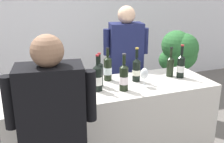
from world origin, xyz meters
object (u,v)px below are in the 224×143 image
object	(u,v)px
wine_bottle_9	(57,87)
ice_bucket	(53,80)
wine_bottle_2	(170,66)
wine_bottle_3	(37,89)
wine_bottle_8	(19,93)
wine_bottle_5	(98,78)
wine_bottle_4	(108,68)
wine_bottle_7	(99,73)
wine_bottle_6	(136,69)
potted_shrub	(178,63)
wine_bottle_0	(124,77)
person_server	(125,76)
wine_glass	(144,74)
wine_bottle_1	(181,66)

from	to	relation	value
wine_bottle_9	ice_bucket	bearing A→B (deg)	90.24
wine_bottle_2	wine_bottle_9	size ratio (longest dim) A/B	0.94
wine_bottle_3	wine_bottle_8	distance (m)	0.17
wine_bottle_3	wine_bottle_5	world-z (taller)	wine_bottle_5
wine_bottle_4	wine_bottle_8	size ratio (longest dim) A/B	1.01
wine_bottle_3	wine_bottle_7	xyz separation A→B (m)	(0.59, 0.17, 0.02)
wine_bottle_6	potted_shrub	xyz separation A→B (m)	(1.08, 0.87, -0.28)
wine_bottle_0	ice_bucket	bearing A→B (deg)	162.05
wine_bottle_7	wine_bottle_2	bearing A→B (deg)	0.91
wine_bottle_8	person_server	xyz separation A→B (m)	(1.25, 0.83, -0.28)
wine_bottle_4	wine_bottle_9	size ratio (longest dim) A/B	1.00
wine_bottle_7	wine_bottle_0	bearing A→B (deg)	-46.47
person_server	potted_shrub	size ratio (longest dim) A/B	1.30
wine_bottle_2	ice_bucket	distance (m)	1.22
wine_bottle_7	wine_glass	xyz separation A→B (m)	(0.39, -0.16, -0.01)
wine_bottle_8	potted_shrub	xyz separation A→B (m)	(2.20, 1.13, -0.28)
wine_bottle_2	wine_glass	bearing A→B (deg)	-156.42
wine_bottle_5	person_server	size ratio (longest dim) A/B	0.20
wine_bottle_2	person_server	bearing A→B (deg)	115.17
wine_bottle_9	wine_bottle_3	bearing A→B (deg)	167.61
wine_bottle_1	wine_bottle_8	xyz separation A→B (m)	(-1.60, -0.20, 0.01)
wine_bottle_0	wine_bottle_4	xyz separation A→B (m)	(-0.04, 0.31, -0.00)
wine_bottle_5	wine_glass	xyz separation A→B (m)	(0.45, -0.05, -0.00)
wine_bottle_0	wine_bottle_8	distance (m)	0.91
wine_bottle_4	wine_bottle_8	world-z (taller)	wine_bottle_4
wine_bottle_6	wine_bottle_9	xyz separation A→B (m)	(-0.82, -0.21, 0.00)
wine_bottle_3	potted_shrub	distance (m)	2.32
wine_bottle_0	wine_bottle_5	size ratio (longest dim) A/B	1.02
wine_bottle_0	wine_bottle_4	distance (m)	0.31
wine_bottle_9	person_server	world-z (taller)	person_server
wine_bottle_4	wine_bottle_7	size ratio (longest dim) A/B	1.03
wine_bottle_7	person_server	world-z (taller)	person_server
wine_glass	wine_bottle_8	bearing A→B (deg)	-174.86
wine_bottle_8	wine_bottle_4	bearing A→B (deg)	24.15
wine_bottle_0	person_server	size ratio (longest dim) A/B	0.21
wine_bottle_3	wine_bottle_0	bearing A→B (deg)	-1.18
wine_bottle_5	wine_glass	bearing A→B (deg)	-6.61
wine_bottle_6	wine_bottle_7	world-z (taller)	wine_bottle_6
wine_bottle_7	potted_shrub	distance (m)	1.73
wine_bottle_4	wine_glass	world-z (taller)	wine_bottle_4
wine_bottle_1	wine_bottle_4	size ratio (longest dim) A/B	1.04
wine_bottle_6	wine_bottle_8	distance (m)	1.15
wine_bottle_4	wine_bottle_6	xyz separation A→B (m)	(0.26, -0.12, -0.00)
wine_bottle_4	wine_bottle_8	xyz separation A→B (m)	(-0.86, -0.39, 0.01)
wine_bottle_1	potted_shrub	bearing A→B (deg)	57.01
wine_bottle_4	wine_bottle_6	size ratio (longest dim) A/B	0.98
wine_bottle_2	wine_bottle_9	world-z (taller)	wine_bottle_9
wine_bottle_2	wine_bottle_5	xyz separation A→B (m)	(-0.84, -0.12, 0.01)
wine_bottle_2	wine_bottle_7	world-z (taller)	wine_bottle_7
wine_bottle_5	wine_bottle_6	size ratio (longest dim) A/B	0.99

